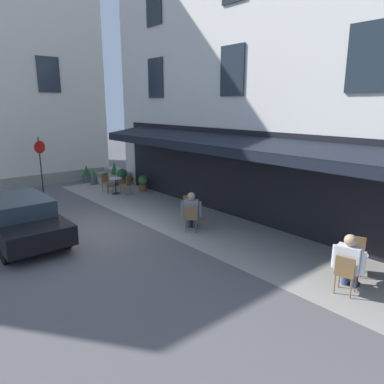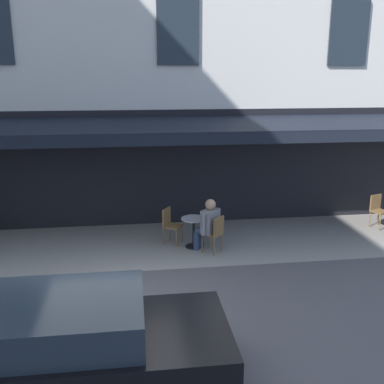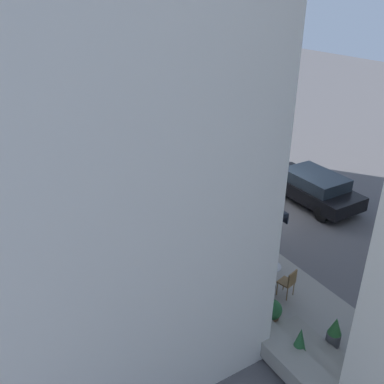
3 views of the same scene
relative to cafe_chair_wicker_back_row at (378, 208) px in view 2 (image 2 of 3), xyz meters
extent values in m
plane|color=#565456|center=(7.07, 3.82, -0.55)|extent=(70.00, 70.00, 0.00)
cube|color=gray|center=(3.82, 0.42, -0.54)|extent=(20.50, 3.20, 0.01)
cube|color=black|center=(4.07, -1.15, 1.05)|extent=(16.00, 0.06, 3.20)
cube|color=black|center=(4.07, -0.33, 2.30)|extent=(15.00, 1.70, 0.36)
cube|color=black|center=(4.07, 0.50, 2.07)|extent=(15.00, 0.04, 0.28)
cube|color=#232D38|center=(0.73, -1.14, 4.65)|extent=(1.10, 0.06, 1.70)
cube|color=#232D38|center=(5.40, -1.14, 4.65)|extent=(1.10, 0.06, 1.70)
cylinder|color=olive|center=(0.07, 0.30, -0.32)|extent=(0.03, 0.03, 0.45)
cylinder|color=olive|center=(0.19, -0.02, -0.32)|extent=(0.03, 0.03, 0.45)
cylinder|color=olive|center=(-0.13, -0.14, -0.32)|extent=(0.03, 0.03, 0.45)
cube|color=olive|center=(-0.03, 0.08, -0.08)|extent=(0.52, 0.52, 0.04)
cube|color=olive|center=(0.04, -0.09, 0.15)|extent=(0.39, 0.18, 0.42)
cylinder|color=black|center=(5.26, 0.80, -0.53)|extent=(0.40, 0.40, 0.03)
cylinder|color=black|center=(5.26, 0.80, -0.19)|extent=(0.06, 0.06, 0.72)
cylinder|color=#B7B7BC|center=(5.26, 0.80, 0.19)|extent=(0.60, 0.60, 0.03)
cylinder|color=olive|center=(4.86, 0.95, -0.32)|extent=(0.03, 0.03, 0.45)
cylinder|color=olive|center=(5.10, 1.19, -0.32)|extent=(0.03, 0.03, 0.45)
cylinder|color=olive|center=(4.62, 1.18, -0.32)|extent=(0.03, 0.03, 0.45)
cylinder|color=olive|center=(4.85, 1.43, -0.32)|extent=(0.03, 0.03, 0.45)
cube|color=olive|center=(4.86, 1.19, -0.08)|extent=(0.57, 0.57, 0.04)
cube|color=olive|center=(4.73, 1.31, 0.15)|extent=(0.31, 0.32, 0.42)
cylinder|color=olive|center=(5.67, 0.76, -0.32)|extent=(0.03, 0.03, 0.45)
cylinder|color=olive|center=(5.50, 0.47, -0.32)|extent=(0.03, 0.03, 0.45)
cylinder|color=olive|center=(5.96, 0.59, -0.32)|extent=(0.03, 0.03, 0.45)
cylinder|color=olive|center=(5.79, 0.29, -0.32)|extent=(0.03, 0.03, 0.45)
cube|color=olive|center=(5.73, 0.53, -0.08)|extent=(0.55, 0.55, 0.04)
cube|color=olive|center=(5.88, 0.44, 0.15)|extent=(0.24, 0.37, 0.42)
cylinder|color=navy|center=(5.08, 0.85, -0.31)|extent=(0.15, 0.15, 0.47)
cylinder|color=navy|center=(4.96, 0.96, -0.06)|extent=(0.35, 0.34, 0.16)
cylinder|color=navy|center=(5.21, 0.98, -0.31)|extent=(0.15, 0.15, 0.47)
cylinder|color=navy|center=(5.09, 1.10, -0.06)|extent=(0.35, 0.34, 0.16)
cube|color=gray|center=(4.90, 1.14, 0.22)|extent=(0.51, 0.52, 0.57)
sphere|color=tan|center=(4.90, 1.14, 0.63)|extent=(0.25, 0.25, 0.25)
cylinder|color=gray|center=(4.71, 0.94, 0.21)|extent=(0.10, 0.10, 0.50)
cylinder|color=gray|center=(5.10, 1.35, 0.21)|extent=(0.10, 0.10, 0.50)
cube|color=black|center=(7.59, 5.65, 0.03)|extent=(4.30, 1.81, 0.55)
cube|color=#232D38|center=(7.79, 5.65, 0.54)|extent=(2.41, 1.61, 0.48)
cylinder|color=black|center=(6.13, 4.85, -0.25)|extent=(0.60, 0.20, 0.60)
camera|label=1|loc=(-3.60, 8.30, 3.50)|focal=33.31mm
camera|label=2|loc=(6.64, 10.94, 3.59)|focal=41.56mm
camera|label=3|loc=(18.50, -6.58, 7.63)|focal=39.37mm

